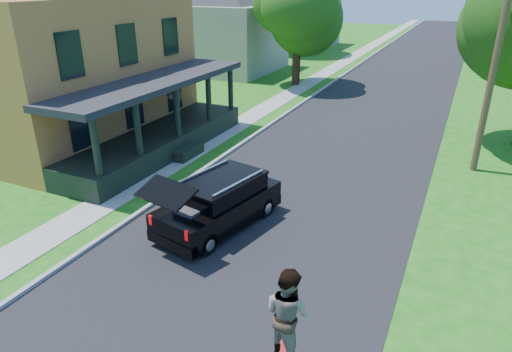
% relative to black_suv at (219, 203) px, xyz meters
% --- Properties ---
extents(ground, '(140.00, 140.00, 0.00)m').
position_rel_black_suv_xyz_m(ground, '(1.40, -1.50, -0.78)').
color(ground, '#135D12').
rests_on(ground, ground).
extents(street, '(8.00, 120.00, 0.02)m').
position_rel_black_suv_xyz_m(street, '(1.40, 18.50, -0.78)').
color(street, black).
rests_on(street, ground).
extents(curb, '(0.15, 120.00, 0.12)m').
position_rel_black_suv_xyz_m(curb, '(-2.65, 18.50, -0.78)').
color(curb, gray).
rests_on(curb, ground).
extents(sidewalk, '(1.30, 120.00, 0.03)m').
position_rel_black_suv_xyz_m(sidewalk, '(-4.20, 18.50, -0.78)').
color(sidewalk, gray).
rests_on(sidewalk, ground).
extents(front_walk, '(6.50, 1.20, 0.03)m').
position_rel_black_suv_xyz_m(front_walk, '(-8.10, 4.50, -0.78)').
color(front_walk, gray).
rests_on(front_walk, ground).
extents(main_house, '(15.56, 15.56, 10.10)m').
position_rel_black_suv_xyz_m(main_house, '(-11.40, 4.50, 4.14)').
color(main_house, '#B65E35').
rests_on(main_house, ground).
extents(neighbor_house_mid, '(12.78, 12.78, 8.30)m').
position_rel_black_suv_xyz_m(neighbor_house_mid, '(-12.10, 22.50, 3.41)').
color(neighbor_house_mid, '#A29C8F').
rests_on(neighbor_house_mid, ground).
extents(neighbor_house_far, '(12.78, 12.78, 8.30)m').
position_rel_black_suv_xyz_m(neighbor_house_far, '(-12.10, 38.50, 3.41)').
color(neighbor_house_far, '#A29C8F').
rests_on(neighbor_house_far, ground).
extents(black_suv, '(2.50, 4.64, 2.05)m').
position_rel_black_suv_xyz_m(black_suv, '(0.00, 0.00, 0.00)').
color(black_suv, black).
rests_on(black_suv, ground).
extents(skateboarder, '(1.05, 0.94, 1.78)m').
position_rel_black_suv_xyz_m(skateboarder, '(3.90, -4.50, 0.78)').
color(skateboarder, black).
rests_on(skateboarder, ground).
extents(tree_left_mid, '(5.68, 5.81, 7.68)m').
position_rel_black_suv_xyz_m(tree_left_mid, '(-4.88, 19.62, 4.29)').
color(tree_left_mid, black).
rests_on(tree_left_mid, ground).
extents(utility_pole_near, '(1.49, 0.57, 8.52)m').
position_rel_black_suv_xyz_m(utility_pole_near, '(6.80, 8.02, 3.61)').
color(utility_pole_near, '#412C1E').
rests_on(utility_pole_near, ground).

